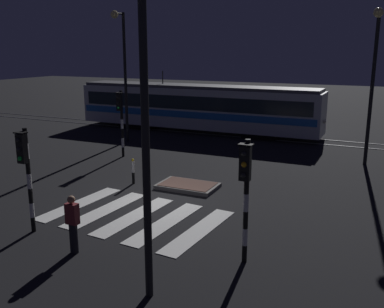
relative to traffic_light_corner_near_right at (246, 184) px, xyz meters
The scene contains 14 objects.
ground_plane 6.09m from the traffic_light_corner_near_right, 142.47° to the left, with size 120.00×120.00×0.00m, color black.
rail_near 17.13m from the traffic_light_corner_near_right, 105.31° to the left, with size 80.00×0.12×0.03m, color #59595E.
rail_far 18.51m from the traffic_light_corner_near_right, 104.13° to the left, with size 80.00×0.12×0.03m, color #59595E.
crosswalk_zebra 5.27m from the traffic_light_corner_near_right, 159.94° to the left, with size 6.09×4.42×0.02m.
traffic_island 7.07m from the traffic_light_corner_near_right, 128.27° to the left, with size 2.44×1.54×0.18m.
traffic_light_corner_near_right is the anchor object (origin of this frame).
traffic_light_kerb_mid_left 6.78m from the traffic_light_corner_near_right, behind, with size 0.36×0.42×3.34m.
traffic_light_corner_far_left 12.99m from the traffic_light_corner_near_right, 138.21° to the left, with size 0.36×0.42×3.56m.
street_lamp_near_kerb 3.94m from the traffic_light_corner_near_right, 119.28° to the right, with size 0.44×1.21×7.48m.
street_lamp_trackside_left 16.91m from the traffic_light_corner_near_right, 134.25° to the left, with size 0.44×1.21×7.80m.
street_lamp_trackside_right 12.70m from the traffic_light_corner_near_right, 79.40° to the left, with size 0.44×1.21×7.46m.
tram 19.40m from the traffic_light_corner_near_right, 118.17° to the left, with size 17.50×2.58×4.15m.
pedestrian_waiting_at_kerb 4.97m from the traffic_light_corner_near_right, 162.62° to the right, with size 0.36×0.24×1.71m.
bollard_island_edge 8.32m from the traffic_light_corner_near_right, 143.59° to the left, with size 0.12×0.12×1.11m.
Camera 1 is at (7.72, -13.74, 5.65)m, focal length 40.48 mm.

